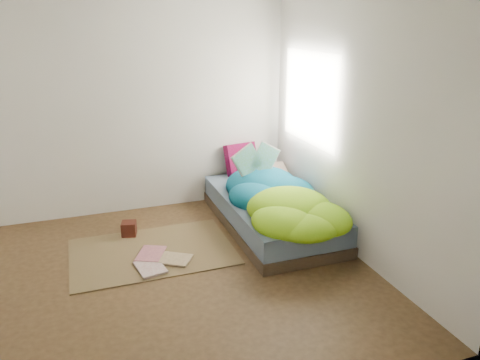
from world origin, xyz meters
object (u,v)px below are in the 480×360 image
at_px(open_book, 257,151).
at_px(pillow_magenta, 241,159).
at_px(bed, 271,212).
at_px(wooden_box, 129,229).
at_px(floor_book_b, 139,254).
at_px(floor_book_a, 138,271).

bearing_deg(open_book, pillow_magenta, 76.45).
xyz_separation_m(bed, wooden_box, (-1.54, 0.28, -0.08)).
relative_size(pillow_magenta, floor_book_b, 1.21).
relative_size(floor_book_a, floor_book_b, 0.99).
bearing_deg(bed, floor_book_b, -171.98).
height_order(pillow_magenta, wooden_box, pillow_magenta).
distance_m(wooden_box, floor_book_a, 0.82).
distance_m(open_book, floor_book_a, 1.86).
height_order(bed, floor_book_a, bed).
relative_size(bed, pillow_magenta, 5.01).
distance_m(bed, floor_book_b, 1.53).
height_order(open_book, floor_book_b, open_book).
xyz_separation_m(wooden_box, floor_book_b, (0.03, -0.50, -0.06)).
height_order(wooden_box, floor_book_b, wooden_box).
bearing_deg(pillow_magenta, wooden_box, -167.20).
bearing_deg(pillow_magenta, floor_book_a, -146.52).
bearing_deg(floor_book_a, floor_book_b, 71.47).
xyz_separation_m(pillow_magenta, wooden_box, (-1.52, -0.63, -0.45)).
distance_m(pillow_magenta, floor_book_a, 2.18).
bearing_deg(pillow_magenta, open_book, -104.68).
xyz_separation_m(pillow_magenta, open_book, (-0.06, -0.68, 0.29)).
xyz_separation_m(pillow_magenta, floor_book_b, (-1.49, -1.13, -0.51)).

